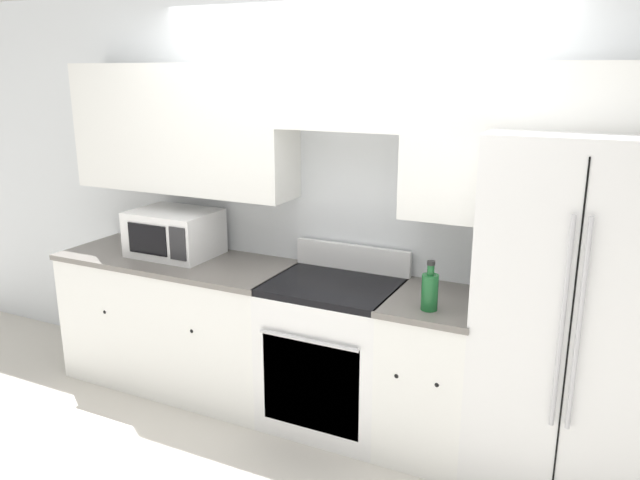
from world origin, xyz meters
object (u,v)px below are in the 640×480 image
oven_range (333,353)px  microwave (175,233)px  bottle (430,291)px  refrigerator (575,316)px

oven_range → microwave: size_ratio=1.92×
bottle → oven_range: bearing=165.5°
microwave → bottle: microwave is taller
bottle → microwave: bearing=173.1°
microwave → bottle: 1.83m
oven_range → refrigerator: size_ratio=0.58×
oven_range → bottle: bearing=-14.5°
oven_range → bottle: (0.62, -0.16, 0.55)m
oven_range → microwave: bearing=177.1°
oven_range → microwave: (-1.20, 0.06, 0.60)m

